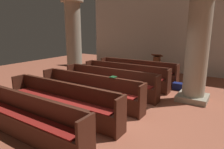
% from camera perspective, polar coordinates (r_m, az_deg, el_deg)
% --- Properties ---
extents(ground_plane, '(19.20, 19.20, 0.00)m').
position_cam_1_polar(ground_plane, '(5.59, -0.45, -10.69)').
color(ground_plane, '#AD5B42').
extents(back_wall, '(10.00, 0.16, 4.50)m').
position_cam_1_polar(back_wall, '(10.73, 18.00, 12.48)').
color(back_wall, silver).
rests_on(back_wall, ground).
extents(pew_row_0, '(3.61, 0.46, 0.89)m').
position_cam_1_polar(pew_row_0, '(8.81, 7.21, 1.41)').
color(pew_row_0, '#4C2316').
rests_on(pew_row_0, ground).
extents(pew_row_1, '(3.61, 0.46, 0.89)m').
position_cam_1_polar(pew_row_1, '(7.83, 3.68, 0.02)').
color(pew_row_1, '#4C2316').
rests_on(pew_row_1, ground).
extents(pew_row_2, '(3.61, 0.47, 0.89)m').
position_cam_1_polar(pew_row_2, '(6.91, -0.83, -1.75)').
color(pew_row_2, '#4C2316').
rests_on(pew_row_2, ground).
extents(pew_row_3, '(3.61, 0.46, 0.89)m').
position_cam_1_polar(pew_row_3, '(6.04, -6.69, -4.03)').
color(pew_row_3, '#4C2316').
rests_on(pew_row_3, ground).
extents(pew_row_4, '(3.61, 0.46, 0.89)m').
position_cam_1_polar(pew_row_4, '(5.28, -14.43, -6.95)').
color(pew_row_4, '#4C2316').
rests_on(pew_row_4, ground).
extents(pew_row_5, '(3.61, 0.47, 0.89)m').
position_cam_1_polar(pew_row_5, '(4.65, -24.65, -10.55)').
color(pew_row_5, '#4C2316').
rests_on(pew_row_5, ground).
extents(pillar_aisle_side, '(0.99, 0.99, 3.69)m').
position_cam_1_polar(pillar_aisle_side, '(6.56, 23.71, 9.06)').
color(pillar_aisle_side, '#9F967E').
rests_on(pillar_aisle_side, ground).
extents(pillar_far_side, '(0.99, 0.99, 3.69)m').
position_cam_1_polar(pillar_far_side, '(9.10, -11.10, 10.74)').
color(pillar_far_side, '#9F967E').
rests_on(pillar_far_side, ground).
extents(lectern, '(0.48, 0.45, 1.08)m').
position_cam_1_polar(lectern, '(9.83, 12.80, 2.23)').
color(lectern, brown).
rests_on(lectern, ground).
extents(hymn_book, '(0.16, 0.19, 0.03)m').
position_cam_1_polar(hymn_book, '(5.66, 0.35, -0.73)').
color(hymn_book, '#194723').
rests_on(hymn_book, pew_row_3).
extents(kneeler_box_navy, '(0.41, 0.29, 0.26)m').
position_cam_1_polar(kneeler_box_navy, '(7.86, 18.72, -3.27)').
color(kneeler_box_navy, navy).
rests_on(kneeler_box_navy, ground).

